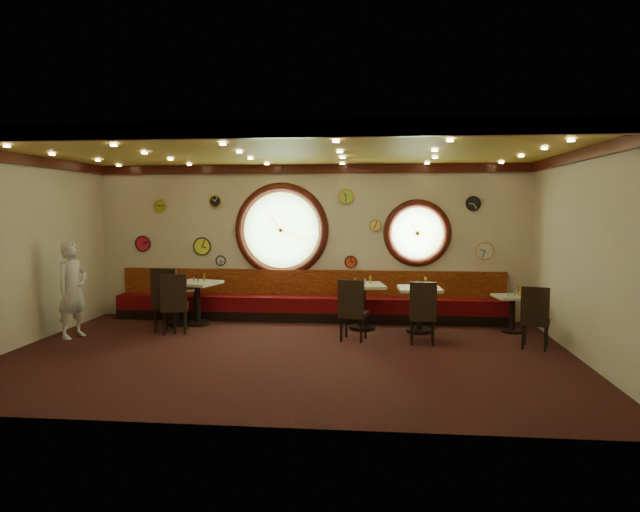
{
  "coord_description": "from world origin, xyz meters",
  "views": [
    {
      "loc": [
        1.4,
        -8.76,
        2.31
      ],
      "look_at": [
        0.43,
        0.8,
        1.5
      ],
      "focal_mm": 32.0,
      "sensor_mm": 36.0,
      "label": 1
    }
  ],
  "objects_px": {
    "waiter": "(72,290)",
    "chair_a": "(167,296)",
    "chair_e": "(535,313)",
    "chair_c": "(352,306)",
    "condiment_b_pepper": "(198,280)",
    "condiment_a_salt": "(175,284)",
    "condiment_c_salt": "(355,281)",
    "chair_d": "(423,308)",
    "table_a": "(177,301)",
    "condiment_d_pepper": "(424,285)",
    "table_c": "(362,301)",
    "condiment_b_bottle": "(204,277)",
    "condiment_d_bottle": "(425,282)",
    "condiment_e_pepper": "(514,293)",
    "condiment_a_bottle": "(184,283)",
    "condiment_e_salt": "(508,293)",
    "condiment_b_salt": "(194,279)",
    "condiment_e_bottle": "(520,291)",
    "condiment_c_pepper": "(365,281)",
    "condiment_a_pepper": "(177,285)",
    "condiment_c_bottle": "(370,279)",
    "table_d": "(419,304)",
    "chair_b": "(174,300)",
    "table_e": "(512,309)",
    "condiment_d_salt": "(417,284)",
    "table_b": "(197,298)"
  },
  "relations": [
    {
      "from": "condiment_b_pepper",
      "to": "condiment_d_pepper",
      "type": "xyz_separation_m",
      "value": [
        4.36,
        -0.14,
        -0.02
      ]
    },
    {
      "from": "condiment_a_bottle",
      "to": "condiment_e_salt",
      "type": "distance_m",
      "value": 6.23
    },
    {
      "from": "condiment_d_pepper",
      "to": "condiment_d_bottle",
      "type": "distance_m",
      "value": 0.09
    },
    {
      "from": "table_c",
      "to": "condiment_b_bottle",
      "type": "xyz_separation_m",
      "value": [
        -3.15,
        0.24,
        0.39
      ]
    },
    {
      "from": "chair_e",
      "to": "condiment_e_pepper",
      "type": "xyz_separation_m",
      "value": [
        -0.04,
        1.29,
        0.14
      ]
    },
    {
      "from": "table_e",
      "to": "condiment_d_pepper",
      "type": "xyz_separation_m",
      "value": [
        -1.63,
        -0.14,
        0.46
      ]
    },
    {
      "from": "condiment_a_bottle",
      "to": "condiment_c_bottle",
      "type": "bearing_deg",
      "value": 0.0
    },
    {
      "from": "chair_a",
      "to": "condiment_d_bottle",
      "type": "relative_size",
      "value": 4.07
    },
    {
      "from": "condiment_d_salt",
      "to": "condiment_e_pepper",
      "type": "distance_m",
      "value": 1.8
    },
    {
      "from": "chair_b",
      "to": "condiment_c_salt",
      "type": "bearing_deg",
      "value": -1.87
    },
    {
      "from": "chair_b",
      "to": "condiment_d_bottle",
      "type": "height_order",
      "value": "chair_b"
    },
    {
      "from": "condiment_b_salt",
      "to": "condiment_b_bottle",
      "type": "bearing_deg",
      "value": 32.04
    },
    {
      "from": "chair_b",
      "to": "condiment_e_bottle",
      "type": "bearing_deg",
      "value": -8.46
    },
    {
      "from": "condiment_a_pepper",
      "to": "condiment_e_salt",
      "type": "distance_m",
      "value": 6.32
    },
    {
      "from": "condiment_b_salt",
      "to": "condiment_d_bottle",
      "type": "bearing_deg",
      "value": -2.2
    },
    {
      "from": "condiment_c_salt",
      "to": "condiment_b_pepper",
      "type": "xyz_separation_m",
      "value": [
        -3.07,
        -0.06,
        -0.02
      ]
    },
    {
      "from": "table_c",
      "to": "condiment_d_pepper",
      "type": "distance_m",
      "value": 1.2
    },
    {
      "from": "condiment_d_bottle",
      "to": "condiment_e_pepper",
      "type": "xyz_separation_m",
      "value": [
        1.64,
        0.08,
        -0.2
      ]
    },
    {
      "from": "table_c",
      "to": "condiment_c_salt",
      "type": "relative_size",
      "value": 8.16
    },
    {
      "from": "chair_a",
      "to": "condiment_d_pepper",
      "type": "bearing_deg",
      "value": 13.97
    },
    {
      "from": "condiment_c_pepper",
      "to": "chair_c",
      "type": "bearing_deg",
      "value": -100.91
    },
    {
      "from": "condiment_a_pepper",
      "to": "chair_e",
      "type": "bearing_deg",
      "value": -10.59
    },
    {
      "from": "condiment_e_pepper",
      "to": "condiment_e_bottle",
      "type": "relative_size",
      "value": 0.56
    },
    {
      "from": "chair_d",
      "to": "condiment_b_salt",
      "type": "relative_size",
      "value": 6.75
    },
    {
      "from": "condiment_b_salt",
      "to": "condiment_d_salt",
      "type": "height_order",
      "value": "condiment_b_salt"
    },
    {
      "from": "waiter",
      "to": "chair_a",
      "type": "bearing_deg",
      "value": -51.9
    },
    {
      "from": "condiment_c_salt",
      "to": "condiment_e_bottle",
      "type": "height_order",
      "value": "condiment_c_salt"
    },
    {
      "from": "condiment_b_pepper",
      "to": "condiment_d_salt",
      "type": "bearing_deg",
      "value": -1.3
    },
    {
      "from": "condiment_a_salt",
      "to": "condiment_c_salt",
      "type": "height_order",
      "value": "condiment_c_salt"
    },
    {
      "from": "chair_a",
      "to": "condiment_b_salt",
      "type": "distance_m",
      "value": 0.84
    },
    {
      "from": "chair_b",
      "to": "condiment_a_salt",
      "type": "xyz_separation_m",
      "value": [
        -0.3,
        0.84,
        0.17
      ]
    },
    {
      "from": "table_d",
      "to": "condiment_a_pepper",
      "type": "height_order",
      "value": "condiment_a_pepper"
    },
    {
      "from": "table_a",
      "to": "chair_a",
      "type": "relative_size",
      "value": 1.15
    },
    {
      "from": "chair_d",
      "to": "condiment_a_salt",
      "type": "bearing_deg",
      "value": 168.6
    },
    {
      "from": "table_b",
      "to": "table_c",
      "type": "xyz_separation_m",
      "value": [
        3.27,
        -0.12,
        0.01
      ]
    },
    {
      "from": "condiment_a_salt",
      "to": "condiment_e_pepper",
      "type": "height_order",
      "value": "condiment_a_salt"
    },
    {
      "from": "condiment_e_bottle",
      "to": "table_e",
      "type": "bearing_deg",
      "value": -154.73
    },
    {
      "from": "chair_d",
      "to": "condiment_b_bottle",
      "type": "relative_size",
      "value": 4.21
    },
    {
      "from": "condiment_b_pepper",
      "to": "table_d",
      "type": "bearing_deg",
      "value": -2.21
    },
    {
      "from": "chair_e",
      "to": "chair_c",
      "type": "bearing_deg",
      "value": -165.83
    },
    {
      "from": "condiment_b_bottle",
      "to": "condiment_e_salt",
      "type": "bearing_deg",
      "value": -1.5
    },
    {
      "from": "condiment_b_pepper",
      "to": "waiter",
      "type": "distance_m",
      "value": 2.26
    },
    {
      "from": "chair_e",
      "to": "condiment_b_pepper",
      "type": "bearing_deg",
      "value": -172.51
    },
    {
      "from": "table_c",
      "to": "table_b",
      "type": "bearing_deg",
      "value": 177.96
    },
    {
      "from": "chair_a",
      "to": "condiment_b_bottle",
      "type": "height_order",
      "value": "chair_a"
    },
    {
      "from": "table_e",
      "to": "chair_d",
      "type": "relative_size",
      "value": 1.08
    },
    {
      "from": "chair_c",
      "to": "condiment_d_bottle",
      "type": "xyz_separation_m",
      "value": [
        1.32,
        0.94,
        0.32
      ]
    },
    {
      "from": "condiment_a_pepper",
      "to": "condiment_a_bottle",
      "type": "height_order",
      "value": "condiment_a_bottle"
    },
    {
      "from": "condiment_c_pepper",
      "to": "condiment_e_salt",
      "type": "relative_size",
      "value": 1.2
    },
    {
      "from": "condiment_e_pepper",
      "to": "chair_e",
      "type": "bearing_deg",
      "value": -88.32
    }
  ]
}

